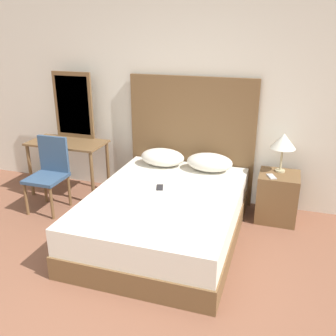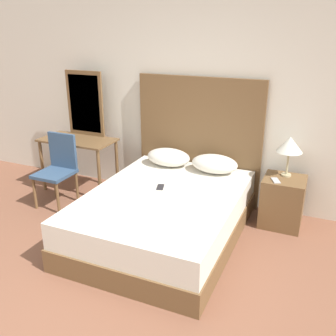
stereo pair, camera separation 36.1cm
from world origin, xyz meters
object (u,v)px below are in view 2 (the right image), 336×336
at_px(phone_on_nightstand, 276,180).
at_px(vanity_desk, 78,148).
at_px(chair, 58,166).
at_px(bed, 164,215).
at_px(table_lamp, 290,145).
at_px(phone_on_bed, 160,187).
at_px(nightstand, 282,202).

xyz_separation_m(phone_on_nightstand, vanity_desk, (-2.61, 0.01, 0.04)).
bearing_deg(chair, bed, -8.59).
xyz_separation_m(table_lamp, vanity_desk, (-2.69, -0.19, -0.32)).
distance_m(phone_on_bed, phone_on_nightstand, 1.26).
relative_size(bed, vanity_desk, 2.07).
bearing_deg(chair, nightstand, 11.50).
distance_m(phone_on_nightstand, chair, 2.63).
relative_size(table_lamp, phone_on_nightstand, 2.75).
xyz_separation_m(bed, chair, (-1.56, 0.24, 0.25)).
distance_m(vanity_desk, chair, 0.46).
distance_m(phone_on_nightstand, vanity_desk, 2.61).
xyz_separation_m(phone_on_bed, phone_on_nightstand, (1.13, 0.54, 0.06)).
height_order(table_lamp, vanity_desk, table_lamp).
relative_size(phone_on_bed, vanity_desk, 0.16).
relative_size(table_lamp, vanity_desk, 0.45).
distance_m(table_lamp, chair, 2.79).
bearing_deg(nightstand, chair, -168.50).
xyz_separation_m(phone_on_bed, chair, (-1.46, 0.11, -0.01)).
bearing_deg(vanity_desk, phone_on_nightstand, -0.22).
relative_size(nightstand, phone_on_nightstand, 3.43).
bearing_deg(bed, chair, 171.41).
bearing_deg(nightstand, phone_on_nightstand, -127.82).
distance_m(bed, table_lamp, 1.57).
xyz_separation_m(bed, nightstand, (1.12, 0.78, 0.03)).
xyz_separation_m(phone_on_bed, vanity_desk, (-1.48, 0.55, 0.10)).
bearing_deg(phone_on_nightstand, vanity_desk, 179.78).
relative_size(nightstand, table_lamp, 1.25).
height_order(nightstand, phone_on_nightstand, phone_on_nightstand).
xyz_separation_m(phone_on_bed, table_lamp, (1.22, 0.74, 0.42)).
height_order(phone_on_bed, nightstand, nightstand).
bearing_deg(table_lamp, vanity_desk, -175.97).
height_order(table_lamp, chair, table_lamp).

